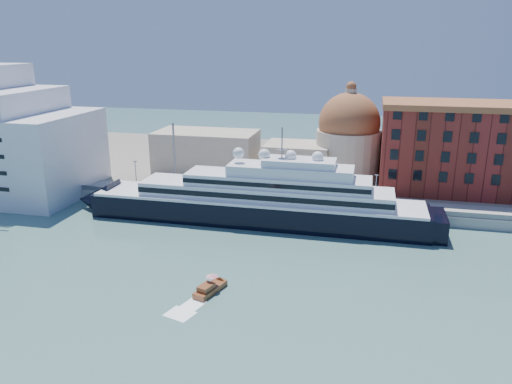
# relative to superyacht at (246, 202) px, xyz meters

# --- Properties ---
(ground) EXTENTS (400.00, 400.00, 0.00)m
(ground) POSITION_rel_superyacht_xyz_m (-1.10, -23.00, -4.46)
(ground) COLOR #3B6765
(ground) RESTS_ON ground
(quay) EXTENTS (180.00, 10.00, 2.50)m
(quay) POSITION_rel_superyacht_xyz_m (-1.10, 11.00, -3.21)
(quay) COLOR gray
(quay) RESTS_ON ground
(land) EXTENTS (260.00, 72.00, 2.00)m
(land) POSITION_rel_superyacht_xyz_m (-1.10, 52.00, -3.46)
(land) COLOR slate
(land) RESTS_ON ground
(quay_fence) EXTENTS (180.00, 0.10, 1.20)m
(quay_fence) POSITION_rel_superyacht_xyz_m (-1.10, 6.50, -1.36)
(quay_fence) COLOR slate
(quay_fence) RESTS_ON quay
(superyacht) EXTENTS (86.56, 12.00, 25.87)m
(superyacht) POSITION_rel_superyacht_xyz_m (0.00, 0.00, 0.00)
(superyacht) COLOR black
(superyacht) RESTS_ON ground
(service_barge) EXTENTS (14.18, 7.69, 3.03)m
(service_barge) POSITION_rel_superyacht_xyz_m (-60.96, -1.03, -3.59)
(service_barge) COLOR white
(service_barge) RESTS_ON ground
(water_taxi) EXTENTS (4.23, 7.25, 3.27)m
(water_taxi) POSITION_rel_superyacht_xyz_m (2.69, -34.73, -3.68)
(water_taxi) COLOR maroon
(water_taxi) RESTS_ON ground
(warehouse) EXTENTS (43.00, 19.00, 23.25)m
(warehouse) POSITION_rel_superyacht_xyz_m (50.90, 29.00, 9.32)
(warehouse) COLOR maroon
(warehouse) RESTS_ON land
(church) EXTENTS (66.00, 18.00, 25.50)m
(church) POSITION_rel_superyacht_xyz_m (5.28, 34.72, 6.44)
(church) COLOR beige
(church) RESTS_ON land
(lamp_posts) EXTENTS (120.80, 2.40, 18.00)m
(lamp_posts) POSITION_rel_superyacht_xyz_m (-13.77, 9.27, 5.38)
(lamp_posts) COLOR slate
(lamp_posts) RESTS_ON quay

